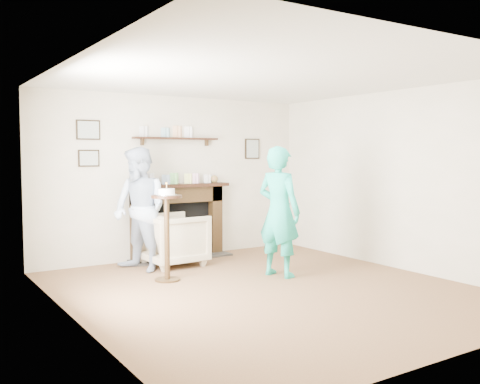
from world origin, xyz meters
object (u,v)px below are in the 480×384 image
object	(u,v)px
armchair	(174,265)
woman	(279,276)
man	(141,271)
pedestal_table	(167,221)

from	to	relation	value
armchair	woman	bearing A→B (deg)	-151.11
man	pedestal_table	xyz separation A→B (m)	(0.07, -0.72, 0.77)
armchair	pedestal_table	xyz separation A→B (m)	(-0.49, -0.82, 0.77)
armchair	man	world-z (taller)	man
man	pedestal_table	bearing A→B (deg)	-13.18
armchair	woman	world-z (taller)	woman
man	woman	distance (m)	1.91
man	woman	bearing A→B (deg)	29.40
armchair	woman	xyz separation A→B (m)	(0.86, -1.38, 0.00)
woman	pedestal_table	size ratio (longest dim) A/B	1.37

